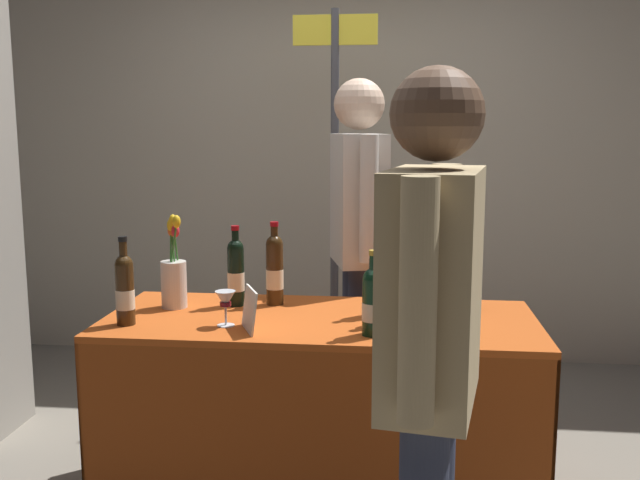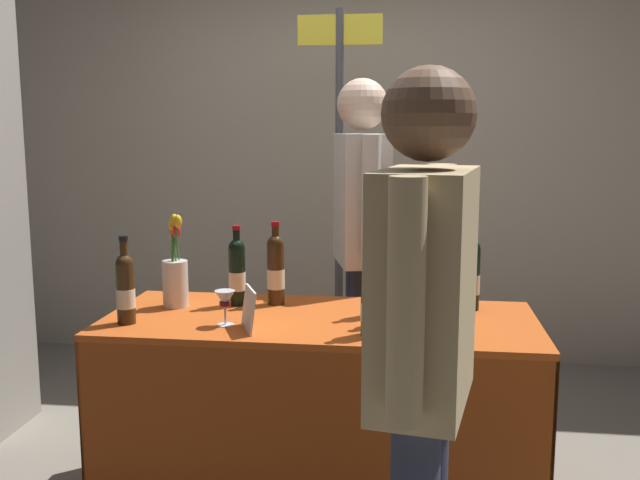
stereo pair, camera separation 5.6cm
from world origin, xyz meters
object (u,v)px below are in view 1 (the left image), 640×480
Objects in this scene: display_bottle_0 at (418,300)px; vendor_presenter at (358,227)px; flower_vase at (174,277)px; booth_signpost at (335,172)px; wine_glass_near_vendor at (225,301)px; taster_foreground_right at (431,339)px; featured_wine_bottle at (373,300)px; tasting_table at (320,376)px.

vendor_presenter is (-0.25, 0.91, 0.12)m from display_bottle_0.
vendor_presenter is (0.71, 0.57, 0.14)m from flower_vase.
booth_signpost reaches higher than display_bottle_0.
booth_signpost is (0.28, 1.32, 0.39)m from wine_glass_near_vendor.
featured_wine_bottle is at bearing 22.94° from taster_foreground_right.
vendor_presenter is 1.62m from taster_foreground_right.
wine_glass_near_vendor is 1.40m from booth_signpost.
featured_wine_bottle is at bearing -45.51° from tasting_table.
taster_foreground_right reaches higher than featured_wine_bottle.
flower_vase is at bearing 160.82° from display_bottle_0.
booth_signpost is (-0.42, 2.10, 0.27)m from taster_foreground_right.
display_bottle_0 is at bearing -34.09° from tasting_table.
taster_foreground_right reaches higher than display_bottle_0.
wine_glass_near_vendor is 0.08× the size of taster_foreground_right.
booth_signpost is at bearing 77.84° from wine_glass_near_vendor.
wine_glass_near_vendor is (-0.33, -0.15, 0.33)m from tasting_table.
display_bottle_0 is 1.02m from flower_vase.
display_bottle_0 is at bearing -73.81° from booth_signpost.
wine_glass_near_vendor is at bearing 172.57° from display_bottle_0.
booth_signpost is (-0.15, 0.50, 0.22)m from vendor_presenter.
vendor_presenter reaches higher than wine_glass_near_vendor.
flower_vase is 1.26m from booth_signpost.
taster_foreground_right is (0.27, -1.60, -0.05)m from vendor_presenter.
featured_wine_bottle is 0.94× the size of display_bottle_0.
featured_wine_bottle is at bearing -6.17° from wine_glass_near_vendor.
tasting_table is 0.71m from flower_vase.
booth_signpost is at bearing 21.39° from taster_foreground_right.
taster_foreground_right is at bearing -78.63° from booth_signpost.
flower_vase is (-0.60, 0.09, 0.36)m from tasting_table.
featured_wine_bottle is 0.54m from wine_glass_near_vendor.
flower_vase is 0.22× the size of vendor_presenter.
taster_foreground_right is 0.78× the size of booth_signpost.
display_bottle_0 is at bearing -7.43° from wine_glass_near_vendor.
display_bottle_0 is 0.20× the size of taster_foreground_right.
tasting_table is 0.58m from display_bottle_0.
booth_signpost is (-0.26, 1.38, 0.36)m from featured_wine_bottle.
taster_foreground_right is (0.98, -1.02, 0.08)m from flower_vase.
tasting_table is 0.49m from wine_glass_near_vendor.
vendor_presenter is (0.44, 0.82, 0.17)m from wine_glass_near_vendor.
tasting_table is at bearing -87.70° from booth_signpost.
booth_signpost is at bearing 106.19° from display_bottle_0.
flower_vase is at bearing 137.85° from wine_glass_near_vendor.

